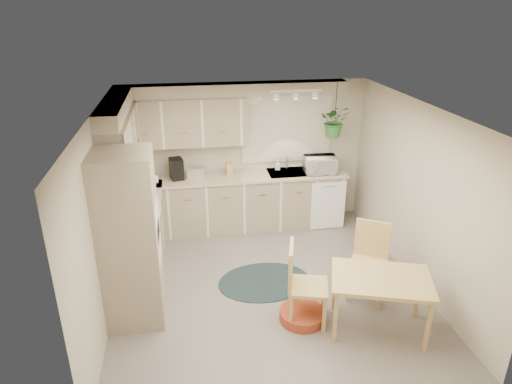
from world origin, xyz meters
TOP-DOWN VIEW (x-y plane):
  - floor at (0.00, 0.00)m, footprint 4.20×4.20m
  - ceiling at (0.00, 0.00)m, footprint 4.20×4.20m
  - wall_back at (0.00, 2.10)m, footprint 4.00×0.04m
  - wall_front at (0.00, -2.10)m, footprint 4.00×0.04m
  - wall_left at (-2.00, 0.00)m, footprint 0.04×4.20m
  - wall_right at (2.00, 0.00)m, footprint 0.04×4.20m
  - base_cab_left at (-1.70, 0.88)m, footprint 0.60×1.85m
  - base_cab_back at (-0.20, 1.80)m, footprint 3.60×0.60m
  - counter_left at (-1.69, 0.88)m, footprint 0.64×1.89m
  - counter_back at (-0.20, 1.79)m, footprint 3.64×0.64m
  - oven_stack at (-1.68, -0.38)m, footprint 0.65×0.65m
  - wall_oven_face at (-1.35, -0.38)m, footprint 0.02×0.56m
  - upper_cab_left at (-1.82, 1.00)m, footprint 0.35×2.00m
  - upper_cab_back at (-1.00, 1.93)m, footprint 2.00×0.35m
  - soffit_left at (-1.85, 1.00)m, footprint 0.30×2.00m
  - soffit_back at (-0.20, 1.95)m, footprint 3.60×0.30m
  - cooktop at (-1.68, 0.30)m, footprint 0.52×0.58m
  - range_hood at (-1.70, 0.30)m, footprint 0.40×0.60m
  - window_blinds at (0.70, 2.07)m, footprint 1.40×0.02m
  - window_frame at (0.70, 2.08)m, footprint 1.50×0.02m
  - sink at (0.70, 1.80)m, footprint 0.70×0.48m
  - dishwasher_front at (1.30, 1.49)m, footprint 0.58×0.02m
  - track_light_bar at (0.70, 1.55)m, footprint 0.80×0.04m
  - wall_clock at (0.15, 2.07)m, footprint 0.30×0.03m
  - dining_table at (1.10, -1.05)m, footprint 1.28×1.04m
  - chair_left at (0.34, -0.77)m, footprint 0.58×0.58m
  - chair_back at (1.22, -0.42)m, footprint 0.64×0.64m
  - braided_rug at (-0.02, 0.10)m, footprint 1.34×1.04m
  - pet_bed at (0.28, -0.76)m, footprint 0.69×0.69m
  - microwave at (1.19, 1.70)m, footprint 0.52×0.30m
  - soap_bottle at (0.53, 1.95)m, footprint 0.10×0.19m
  - hanging_plant at (1.39, 1.70)m, footprint 0.56×0.60m
  - coffee_maker at (-1.14, 1.80)m, footprint 0.24×0.27m
  - toaster at (-0.84, 1.82)m, footprint 0.29×0.18m
  - knife_block at (-0.30, 1.85)m, footprint 0.11×0.11m

SIDE VIEW (x-z plane):
  - floor at x=0.00m, z-range 0.00..0.00m
  - braided_rug at x=-0.02m, z-range 0.00..0.01m
  - pet_bed at x=0.28m, z-range 0.00..0.13m
  - dining_table at x=1.10m, z-range 0.00..0.70m
  - dishwasher_front at x=1.30m, z-range 0.01..0.84m
  - base_cab_left at x=-1.70m, z-range 0.00..0.90m
  - base_cab_back at x=-0.20m, z-range 0.00..0.90m
  - chair_back at x=1.22m, z-range 0.00..0.99m
  - chair_left at x=0.34m, z-range 0.00..1.01m
  - sink at x=0.70m, z-range 0.85..0.95m
  - counter_left at x=-1.69m, z-range 0.90..0.94m
  - counter_back at x=-0.20m, z-range 0.90..0.94m
  - cooktop at x=-1.68m, z-range 0.93..0.95m
  - soap_bottle at x=0.53m, z-range 0.94..1.02m
  - toaster at x=-0.84m, z-range 0.94..1.11m
  - knife_block at x=-0.30m, z-range 0.94..1.15m
  - oven_stack at x=-1.68m, z-range 0.00..2.10m
  - wall_oven_face at x=-1.35m, z-range 0.76..1.34m
  - coffee_maker at x=-1.14m, z-range 0.94..1.28m
  - microwave at x=1.19m, z-range 0.94..1.29m
  - wall_back at x=0.00m, z-range 0.00..2.40m
  - wall_front at x=0.00m, z-range 0.00..2.40m
  - wall_left at x=-2.00m, z-range 0.00..2.40m
  - wall_right at x=2.00m, z-range 0.00..2.40m
  - range_hood at x=-1.70m, z-range 1.33..1.47m
  - window_blinds at x=0.70m, z-range 1.10..2.10m
  - window_frame at x=0.70m, z-range 1.05..2.15m
  - hanging_plant at x=1.39m, z-range 1.55..1.95m
  - upper_cab_left at x=-1.82m, z-range 1.45..2.20m
  - upper_cab_back at x=-1.00m, z-range 1.45..2.20m
  - wall_clock at x=0.15m, z-range 2.03..2.33m
  - soffit_left at x=-1.85m, z-range 2.20..2.40m
  - soffit_back at x=-0.20m, z-range 2.20..2.40m
  - track_light_bar at x=0.70m, z-range 2.31..2.35m
  - ceiling at x=0.00m, z-range 2.40..2.40m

